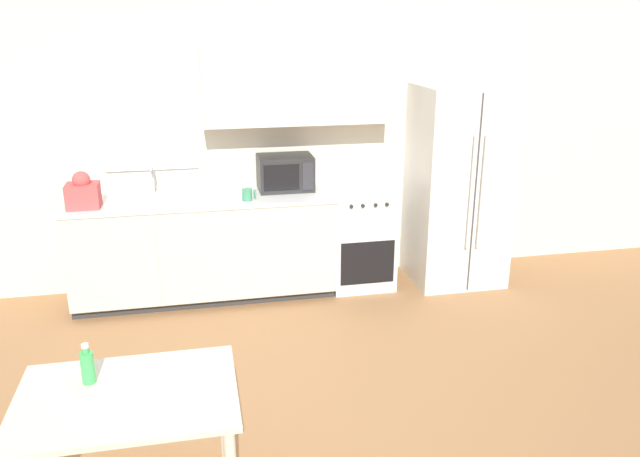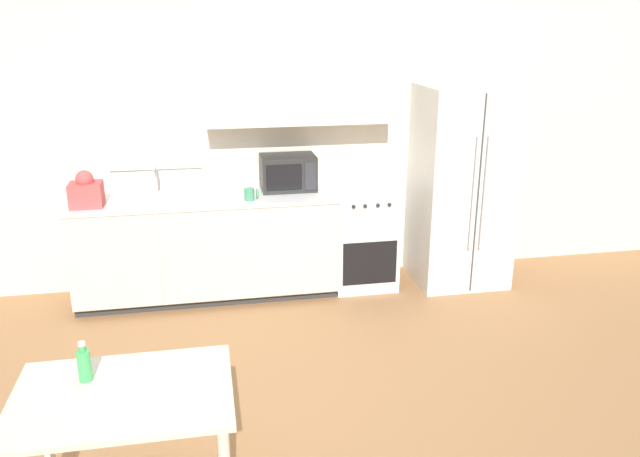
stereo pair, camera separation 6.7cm
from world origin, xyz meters
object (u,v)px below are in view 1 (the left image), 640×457
Objects in this scene: refrigerator at (458,186)px; microwave at (285,173)px; coffee_mug at (248,194)px; dining_table at (129,415)px; oven_range at (359,238)px; drink_bottle at (88,366)px.

microwave is (-1.60, 0.16, 0.17)m from refrigerator.
microwave reaches higher than coffee_mug.
refrigerator is 3.80m from dining_table.
dining_table is at bearing -137.04° from refrigerator.
oven_range is 0.49× the size of refrigerator.
refrigerator is 1.61m from microwave.
refrigerator is 1.79× the size of dining_table.
microwave is at bearing 62.37° from drink_bottle.
dining_table is at bearing -113.24° from microwave.
coffee_mug is 2.61m from dining_table.
oven_range is 4.36× the size of drink_bottle.
oven_range is 1.87× the size of microwave.
refrigerator is (0.92, -0.07, 0.47)m from oven_range.
refrigerator reaches higher than drink_bottle.
microwave is 3.02m from dining_table.
dining_table is 4.96× the size of drink_bottle.
dining_table is (-1.85, -2.65, 0.16)m from oven_range.
refrigerator is at bearing 3.73° from coffee_mug.
microwave is (-0.67, 0.09, 0.64)m from oven_range.
oven_range is at bearing 55.04° from dining_table.
dining_table is at bearing -37.79° from drink_bottle.
dining_table is at bearing -108.34° from coffee_mug.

